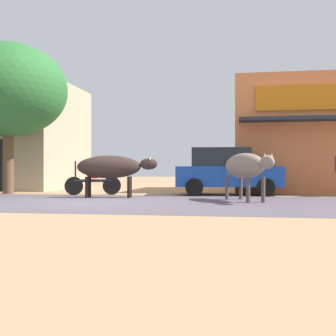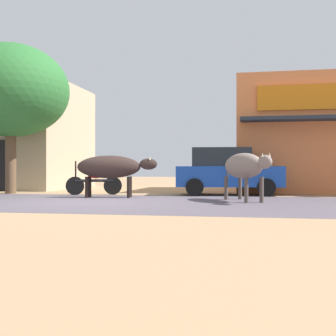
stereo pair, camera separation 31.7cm
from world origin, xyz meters
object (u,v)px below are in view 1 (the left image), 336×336
(parked_hatchback_car, at_px, (226,171))
(parked_motorcycle, at_px, (94,181))
(cow_near_brown, at_px, (111,167))
(cow_far_dark, at_px, (245,166))
(roadside_tree, at_px, (8,90))

(parked_hatchback_car, distance_m, parked_motorcycle, 4.65)
(parked_motorcycle, relative_size, cow_near_brown, 0.70)
(parked_hatchback_car, distance_m, cow_near_brown, 4.14)
(cow_far_dark, bearing_deg, roadside_tree, 163.91)
(cow_near_brown, xyz_separation_m, cow_far_dark, (4.19, -0.92, 0.02))
(cow_far_dark, bearing_deg, parked_motorcycle, 156.92)
(parked_motorcycle, bearing_deg, cow_near_brown, -52.02)
(parked_hatchback_car, bearing_deg, cow_near_brown, -148.86)
(parked_hatchback_car, bearing_deg, roadside_tree, -175.77)
(parked_hatchback_car, xyz_separation_m, parked_motorcycle, (-4.56, -0.84, -0.37))
(cow_near_brown, bearing_deg, parked_hatchback_car, 31.14)
(cow_near_brown, bearing_deg, roadside_tree, 160.48)
(roadside_tree, bearing_deg, cow_near_brown, -19.52)
(parked_hatchback_car, height_order, cow_near_brown, parked_hatchback_car)
(roadside_tree, distance_m, cow_near_brown, 5.46)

